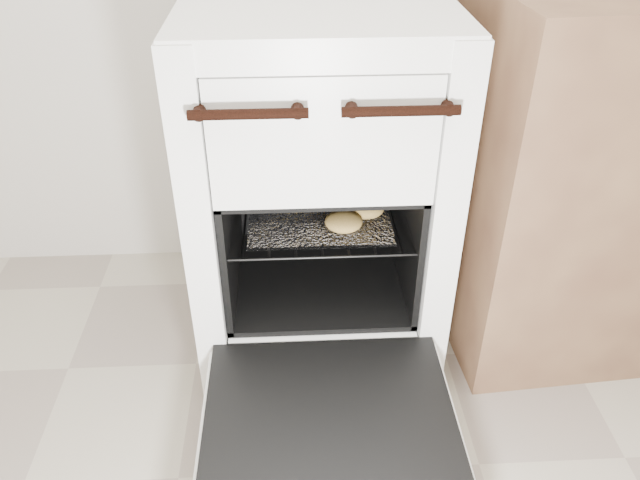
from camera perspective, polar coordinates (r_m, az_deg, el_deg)
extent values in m
cube|color=white|center=(1.55, -0.30, 4.94)|extent=(0.58, 0.61, 0.88)
cylinder|color=black|center=(1.11, -6.58, 11.36)|extent=(0.21, 0.02, 0.02)
cylinder|color=black|center=(1.13, 7.44, 11.61)|extent=(0.21, 0.02, 0.02)
cube|color=black|center=(1.31, 0.82, -15.30)|extent=(0.50, 0.38, 0.02)
cube|color=white|center=(1.32, 0.81, -15.78)|extent=(0.52, 0.40, 0.02)
cylinder|color=black|center=(1.50, -8.06, 2.43)|extent=(0.01, 0.40, 0.01)
cylinder|color=black|center=(1.52, 7.67, 2.85)|extent=(0.01, 0.40, 0.01)
cylinder|color=black|center=(1.33, 0.26, -1.61)|extent=(0.41, 0.01, 0.01)
cylinder|color=black|center=(1.66, -0.49, 6.10)|extent=(0.41, 0.01, 0.01)
cylinder|color=black|center=(1.50, -6.78, 2.47)|extent=(0.01, 0.38, 0.01)
cylinder|color=black|center=(1.49, -4.58, 2.54)|extent=(0.01, 0.38, 0.01)
cylinder|color=black|center=(1.49, -2.36, 2.60)|extent=(0.01, 0.38, 0.01)
cylinder|color=black|center=(1.50, -0.15, 2.67)|extent=(0.01, 0.38, 0.01)
cylinder|color=black|center=(1.50, 2.05, 2.72)|extent=(0.01, 0.38, 0.01)
cylinder|color=black|center=(1.50, 4.24, 2.78)|extent=(0.01, 0.38, 0.01)
cylinder|color=black|center=(1.51, 6.41, 2.83)|extent=(0.01, 0.38, 0.01)
cube|color=white|center=(1.48, -0.12, 2.47)|extent=(0.33, 0.29, 0.01)
ellipsoid|color=tan|center=(1.40, 2.17, 1.71)|extent=(0.11, 0.11, 0.04)
ellipsoid|color=tan|center=(1.50, 1.14, 4.09)|extent=(0.10, 0.10, 0.04)
ellipsoid|color=tan|center=(1.46, 4.25, 3.02)|extent=(0.12, 0.12, 0.04)
cube|color=brown|center=(1.80, 26.46, 6.19)|extent=(0.96, 0.68, 0.92)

